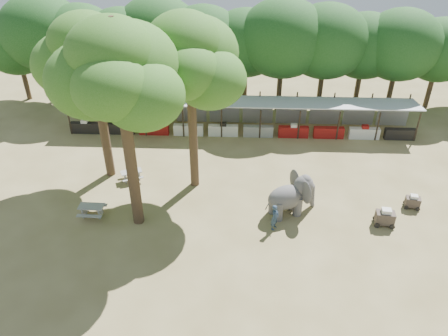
{
  "coord_description": "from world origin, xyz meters",
  "views": [
    {
      "loc": [
        -0.02,
        -18.04,
        17.01
      ],
      "look_at": [
        -1.0,
        5.0,
        2.0
      ],
      "focal_mm": 35.0,
      "sensor_mm": 36.0,
      "label": 1
    }
  ],
  "objects_px": {
    "handler": "(275,217)",
    "cart_front": "(385,217)",
    "yard_tree_back": "(188,60)",
    "picnic_table_near": "(92,209)",
    "cart_back": "(413,201)",
    "yard_tree_center": "(117,74)",
    "picnic_table_far": "(132,174)",
    "yard_tree_left": "(91,59)",
    "elephant": "(292,195)"
  },
  "relations": [
    {
      "from": "yard_tree_center",
      "to": "yard_tree_back",
      "type": "xyz_separation_m",
      "value": [
        3.0,
        4.0,
        -0.67
      ]
    },
    {
      "from": "elephant",
      "to": "picnic_table_far",
      "type": "distance_m",
      "value": 11.01
    },
    {
      "from": "yard_tree_center",
      "to": "handler",
      "type": "bearing_deg",
      "value": -3.49
    },
    {
      "from": "yard_tree_center",
      "to": "cart_front",
      "type": "relative_size",
      "value": 9.6
    },
    {
      "from": "cart_back",
      "to": "yard_tree_center",
      "type": "bearing_deg",
      "value": -162.58
    },
    {
      "from": "picnic_table_far",
      "to": "cart_back",
      "type": "bearing_deg",
      "value": -30.02
    },
    {
      "from": "elephant",
      "to": "cart_back",
      "type": "distance_m",
      "value": 7.71
    },
    {
      "from": "picnic_table_far",
      "to": "yard_tree_left",
      "type": "bearing_deg",
      "value": 131.59
    },
    {
      "from": "handler",
      "to": "cart_front",
      "type": "relative_size",
      "value": 1.32
    },
    {
      "from": "cart_front",
      "to": "cart_back",
      "type": "xyz_separation_m",
      "value": [
        2.19,
        1.75,
        -0.11
      ]
    },
    {
      "from": "elephant",
      "to": "yard_tree_back",
      "type": "bearing_deg",
      "value": 131.5
    },
    {
      "from": "yard_tree_back",
      "to": "cart_front",
      "type": "height_order",
      "value": "yard_tree_back"
    },
    {
      "from": "handler",
      "to": "picnic_table_near",
      "type": "relative_size",
      "value": 1.07
    },
    {
      "from": "yard_tree_back",
      "to": "cart_back",
      "type": "height_order",
      "value": "yard_tree_back"
    },
    {
      "from": "yard_tree_back",
      "to": "picnic_table_far",
      "type": "xyz_separation_m",
      "value": [
        -4.23,
        0.15,
        -8.09
      ]
    },
    {
      "from": "yard_tree_left",
      "to": "elephant",
      "type": "height_order",
      "value": "yard_tree_left"
    },
    {
      "from": "yard_tree_center",
      "to": "handler",
      "type": "height_order",
      "value": "yard_tree_center"
    },
    {
      "from": "yard_tree_center",
      "to": "elephant",
      "type": "xyz_separation_m",
      "value": [
        9.32,
        1.08,
        -7.94
      ]
    },
    {
      "from": "yard_tree_left",
      "to": "handler",
      "type": "distance_m",
      "value": 14.51
    },
    {
      "from": "yard_tree_back",
      "to": "cart_front",
      "type": "relative_size",
      "value": 9.05
    },
    {
      "from": "yard_tree_center",
      "to": "picnic_table_near",
      "type": "distance_m",
      "value": 9.15
    },
    {
      "from": "yard_tree_center",
      "to": "elephant",
      "type": "bearing_deg",
      "value": 6.6
    },
    {
      "from": "cart_back",
      "to": "picnic_table_far",
      "type": "bearing_deg",
      "value": -176.03
    },
    {
      "from": "handler",
      "to": "cart_back",
      "type": "bearing_deg",
      "value": -46.16
    },
    {
      "from": "yard_tree_center",
      "to": "picnic_table_near",
      "type": "height_order",
      "value": "yard_tree_center"
    },
    {
      "from": "yard_tree_back",
      "to": "handler",
      "type": "xyz_separation_m",
      "value": [
        5.22,
        -4.5,
        -7.71
      ]
    },
    {
      "from": "elephant",
      "to": "picnic_table_far",
      "type": "xyz_separation_m",
      "value": [
        -10.54,
        3.07,
        -0.81
      ]
    },
    {
      "from": "handler",
      "to": "cart_back",
      "type": "distance_m",
      "value": 9.04
    },
    {
      "from": "picnic_table_near",
      "to": "handler",
      "type": "bearing_deg",
      "value": -1.9
    },
    {
      "from": "yard_tree_back",
      "to": "picnic_table_far",
      "type": "bearing_deg",
      "value": 177.96
    },
    {
      "from": "handler",
      "to": "picnic_table_far",
      "type": "distance_m",
      "value": 10.54
    },
    {
      "from": "yard_tree_left",
      "to": "picnic_table_near",
      "type": "xyz_separation_m",
      "value": [
        0.22,
        -4.81,
        -7.71
      ]
    },
    {
      "from": "yard_tree_center",
      "to": "cart_back",
      "type": "distance_m",
      "value": 19.16
    },
    {
      "from": "picnic_table_far",
      "to": "cart_front",
      "type": "relative_size",
      "value": 1.4
    },
    {
      "from": "picnic_table_near",
      "to": "picnic_table_far",
      "type": "xyz_separation_m",
      "value": [
        1.55,
        3.96,
        -0.04
      ]
    },
    {
      "from": "picnic_table_near",
      "to": "cart_back",
      "type": "xyz_separation_m",
      "value": [
        19.72,
        1.67,
        -0.03
      ]
    },
    {
      "from": "handler",
      "to": "picnic_table_far",
      "type": "relative_size",
      "value": 0.94
    },
    {
      "from": "handler",
      "to": "cart_front",
      "type": "distance_m",
      "value": 6.56
    },
    {
      "from": "yard_tree_back",
      "to": "handler",
      "type": "height_order",
      "value": "yard_tree_back"
    },
    {
      "from": "elephant",
      "to": "picnic_table_near",
      "type": "distance_m",
      "value": 12.15
    },
    {
      "from": "picnic_table_far",
      "to": "handler",
      "type": "bearing_deg",
      "value": -49.04
    },
    {
      "from": "yard_tree_center",
      "to": "yard_tree_back",
      "type": "height_order",
      "value": "yard_tree_center"
    },
    {
      "from": "yard_tree_left",
      "to": "cart_back",
      "type": "bearing_deg",
      "value": -8.95
    },
    {
      "from": "yard_tree_center",
      "to": "picnic_table_far",
      "type": "relative_size",
      "value": 6.83
    },
    {
      "from": "yard_tree_left",
      "to": "picnic_table_near",
      "type": "bearing_deg",
      "value": -87.33
    },
    {
      "from": "yard_tree_back",
      "to": "yard_tree_left",
      "type": "bearing_deg",
      "value": 170.54
    },
    {
      "from": "picnic_table_near",
      "to": "yard_tree_center",
      "type": "bearing_deg",
      "value": -2.27
    },
    {
      "from": "picnic_table_near",
      "to": "picnic_table_far",
      "type": "distance_m",
      "value": 4.25
    },
    {
      "from": "yard_tree_back",
      "to": "elephant",
      "type": "height_order",
      "value": "yard_tree_back"
    },
    {
      "from": "yard_tree_back",
      "to": "cart_back",
      "type": "distance_m",
      "value": 16.26
    }
  ]
}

